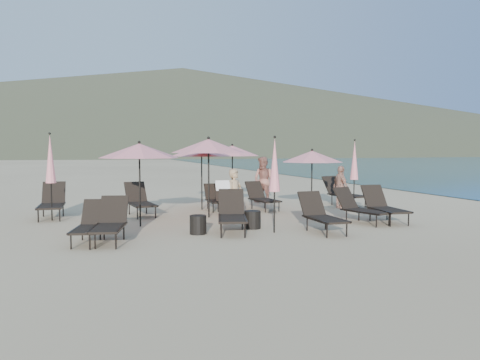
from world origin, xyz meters
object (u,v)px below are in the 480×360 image
object	(u,v)px
lounger_2	(232,213)
umbrella_open_0	(139,151)
beachgoer_a	(235,196)
lounger_11	(343,192)
lounger_5	(384,205)
lounger_9	(226,198)
lounger_1	(110,222)
lounger_6	(52,202)
side_table_1	(253,220)
lounger_4	(360,207)
umbrella_open_1	(209,146)
umbrella_closed_1	(354,161)
umbrella_closed_2	(50,159)
lounger_10	(262,197)
side_table_0	(198,225)
lounger_0	(91,223)
lounger_8	(215,198)
lounger_7	(140,200)
lounger_3	(321,214)
umbrella_closed_0	(275,165)
umbrella_open_3	(202,151)
umbrella_open_2	(312,157)
umbrella_open_4	(232,151)
beachgoer_b	(264,180)
beachgoer_c	(341,187)

from	to	relation	value
lounger_2	umbrella_open_0	bearing A→B (deg)	159.32
beachgoer_a	lounger_11	bearing A→B (deg)	-6.16
lounger_5	lounger_9	xyz separation A→B (m)	(-3.78, 3.35, 0.01)
lounger_1	lounger_6	size ratio (longest dim) A/B	0.98
lounger_1	side_table_1	size ratio (longest dim) A/B	3.87
lounger_4	umbrella_open_1	size ratio (longest dim) A/B	0.73
lounger_6	umbrella_closed_1	bearing A→B (deg)	-5.21
umbrella_closed_2	umbrella_open_1	bearing A→B (deg)	-11.13
lounger_10	side_table_0	size ratio (longest dim) A/B	3.63
lounger_0	umbrella_closed_2	xyz separation A→B (m)	(-1.04, 3.70, 1.39)
umbrella_open_1	lounger_4	bearing A→B (deg)	-32.07
lounger_8	umbrella_closed_2	size ratio (longest dim) A/B	0.59
lounger_4	beachgoer_a	distance (m)	3.61
side_table_0	lounger_11	bearing A→B (deg)	31.33
lounger_1	lounger_10	xyz separation A→B (m)	(5.36, 4.14, -0.02)
lounger_0	umbrella_closed_1	distance (m)	9.35
lounger_7	umbrella_closed_1	world-z (taller)	umbrella_closed_1
lounger_2	beachgoer_a	size ratio (longest dim) A/B	1.24
lounger_3	lounger_7	distance (m)	6.07
lounger_11	umbrella_closed_0	distance (m)	6.56
lounger_9	side_table_0	size ratio (longest dim) A/B	3.61
umbrella_open_3	beachgoer_a	bearing A→B (deg)	-86.42
lounger_2	lounger_8	bearing A→B (deg)	95.83
lounger_3	umbrella_open_2	world-z (taller)	umbrella_open_2
lounger_3	side_table_0	size ratio (longest dim) A/B	3.66
umbrella_open_0	umbrella_closed_2	xyz separation A→B (m)	(-2.37, 1.90, -0.26)
lounger_6	umbrella_open_2	size ratio (longest dim) A/B	0.89
lounger_1	lounger_5	distance (m)	7.77
lounger_2	umbrella_open_4	distance (m)	6.09
umbrella_closed_0	beachgoer_b	distance (m)	6.36
umbrella_closed_0	beachgoer_b	size ratio (longest dim) A/B	1.36
umbrella_closed_0	umbrella_closed_1	xyz separation A→B (m)	(4.34, 3.18, -0.00)
lounger_6	beachgoer_c	size ratio (longest dim) A/B	1.24
lounger_3	lounger_7	size ratio (longest dim) A/B	0.93
umbrella_closed_0	beachgoer_b	bearing A→B (deg)	70.88
lounger_0	beachgoer_b	xyz separation A→B (m)	(6.52, 5.70, 0.47)
umbrella_open_0	beachgoer_c	bearing A→B (deg)	12.49
umbrella_open_4	side_table_0	bearing A→B (deg)	-115.73
umbrella_open_0	umbrella_open_4	bearing A→B (deg)	45.48
lounger_4	umbrella_closed_0	distance (m)	3.26
lounger_3	lounger_11	bearing A→B (deg)	54.26
umbrella_open_2	lounger_3	bearing A→B (deg)	-112.47
lounger_5	lounger_7	world-z (taller)	lounger_7
umbrella_closed_2	beachgoer_a	world-z (taller)	umbrella_closed_2
umbrella_open_0	lounger_11	bearing A→B (deg)	16.95
beachgoer_a	beachgoer_c	bearing A→B (deg)	-11.15
lounger_0	umbrella_open_4	distance (m)	8.02
lounger_8	umbrella_closed_0	world-z (taller)	umbrella_closed_0
lounger_10	beachgoer_a	world-z (taller)	beachgoer_a
lounger_2	lounger_5	size ratio (longest dim) A/B	1.05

